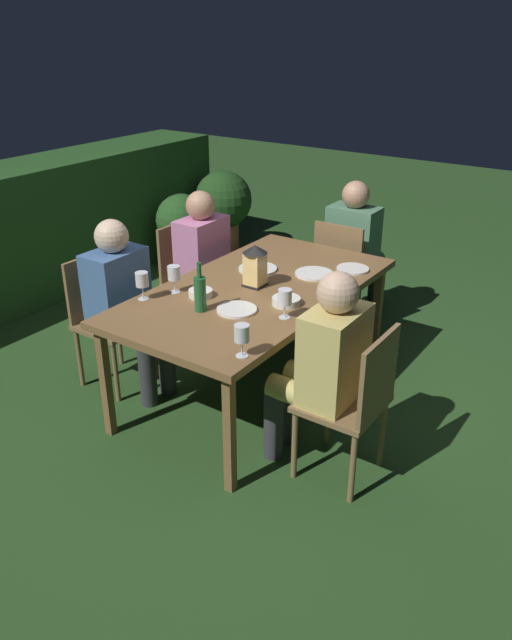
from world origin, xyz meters
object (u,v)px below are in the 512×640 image
(chair_head_far, at_px, (343,269))
(plate_b, at_px, (314,274))
(person_in_blue, at_px, (125,300))
(plate_c, at_px, (353,269))
(chair_side_left_a, at_px, (355,399))
(plate_d, at_px, (258,269))
(person_in_mustard, at_px, (323,363))
(bowl_olives, at_px, (201,293))
(plate_a, at_px, (237,310))
(wine_glass_c, at_px, (285,298))
(lantern_centerpiece, at_px, (255,263))
(bowl_bread, at_px, (286,301))
(chair_side_right_b, at_px, (190,275))
(chair_side_right_a, at_px, (106,314))
(wine_glass_a, at_px, (142,281))
(person_in_pink, at_px, (209,261))
(potted_plant_corner, at_px, (223,204))
(wine_glass_b, at_px, (242,335))
(person_in_green, at_px, (356,244))
(green_bottle_on_table, at_px, (200,293))
(dining_table, at_px, (256,295))
(wine_glass_d, at_px, (174,274))
(potted_plant_by_hedge, at_px, (182,228))

(chair_head_far, height_order, plate_b, chair_head_far)
(person_in_blue, xyz_separation_m, plate_c, (1.04, -1.07, 0.11))
(chair_side_left_a, bearing_deg, plate_d, 57.31)
(person_in_mustard, xyz_separation_m, bowl_olives, (0.13, 0.90, 0.13))
(plate_a, bearing_deg, chair_head_far, 3.93)
(wine_glass_c, distance_m, plate_d, 0.76)
(lantern_centerpiece, distance_m, bowl_bread, 0.36)
(chair_side_right_b, relative_size, bowl_bread, 5.25)
(chair_side_right_a, bearing_deg, wine_glass_a, -101.95)
(person_in_pink, xyz_separation_m, lantern_centerpiece, (-0.41, -0.69, 0.25))
(bowl_bread, bearing_deg, plate_a, 142.05)
(bowl_olives, height_order, potted_plant_corner, potted_plant_corner)
(person_in_pink, bearing_deg, bowl_bread, -118.40)
(wine_glass_b, height_order, wine_glass_c, same)
(person_in_green, bearing_deg, chair_side_left_a, -153.58)
(green_bottle_on_table, bearing_deg, person_in_mustard, -87.70)
(chair_head_far, distance_m, person_in_mustard, 1.78)
(dining_table, distance_m, wine_glass_d, 0.52)
(chair_head_far, relative_size, green_bottle_on_table, 3.00)
(potted_plant_corner, bearing_deg, chair_side_right_a, -158.98)
(green_bottle_on_table, bearing_deg, chair_side_right_b, 43.46)
(dining_table, xyz_separation_m, person_in_pink, (0.43, 0.71, -0.06))
(person_in_blue, height_order, person_in_green, same)
(plate_c, height_order, plate_d, same)
(chair_side_right_b, height_order, lantern_centerpiece, lantern_centerpiece)
(plate_c, bearing_deg, wine_glass_b, -176.51)
(green_bottle_on_table, relative_size, potted_plant_by_hedge, 0.39)
(bowl_bread, bearing_deg, wine_glass_c, -150.86)
(wine_glass_c, xyz_separation_m, bowl_bread, (0.16, 0.09, -0.09))
(bowl_bread, bearing_deg, chair_side_right_a, 104.81)
(dining_table, xyz_separation_m, chair_head_far, (1.20, 0.00, -0.21))
(wine_glass_d, bearing_deg, potted_plant_by_hedge, 39.90)
(dining_table, xyz_separation_m, chair_side_right_a, (-0.43, 0.91, -0.21))
(wine_glass_b, bearing_deg, potted_plant_by_hedge, 46.05)
(person_in_green, height_order, wine_glass_c, person_in_green)
(bowl_bread, bearing_deg, green_bottle_on_table, 134.43)
(person_in_mustard, relative_size, bowl_olives, 8.03)
(plate_d, bearing_deg, wine_glass_a, 160.03)
(person_in_pink, height_order, plate_d, person_in_pink)
(dining_table, bearing_deg, person_in_pink, 58.92)
(wine_glass_a, relative_size, bowl_bread, 1.02)
(chair_side_right_a, relative_size, wine_glass_d, 5.15)
(wine_glass_b, xyz_separation_m, plate_b, (1.15, 0.25, -0.11))
(wine_glass_a, height_order, wine_glass_b, same)
(person_in_mustard, bearing_deg, green_bottle_on_table, 92.30)
(chair_side_left_a, relative_size, bowl_bread, 5.25)
(person_in_mustard, xyz_separation_m, potted_plant_by_hedge, (1.91, 2.59, -0.22))
(dining_table, bearing_deg, chair_side_left_a, -115.30)
(plate_b, relative_size, bowl_olives, 1.74)
(wine_glass_a, bearing_deg, chair_side_right_a, 78.05)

